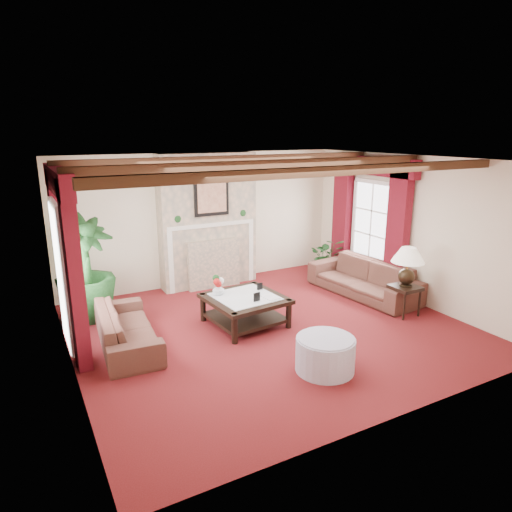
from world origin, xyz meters
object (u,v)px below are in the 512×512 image
sofa_right (364,273)px  coffee_table (245,311)px  sofa_left (126,322)px  ottoman (325,354)px  side_table (404,300)px  potted_palm (87,291)px

sofa_right → coffee_table: (-2.68, -0.18, -0.21)m
coffee_table → sofa_right: bearing=-1.7°
sofa_right → coffee_table: size_ratio=1.99×
sofa_left → ottoman: (2.16, -2.01, -0.15)m
coffee_table → ottoman: 1.88m
coffee_table → side_table: (2.63, -0.95, 0.02)m
coffee_table → potted_palm: bearing=141.0°
potted_palm → sofa_right: bearing=-14.9°
potted_palm → side_table: potted_palm is taller
potted_palm → side_table: 5.46m
coffee_table → ottoman: (0.25, -1.86, -0.01)m
ottoman → sofa_right: bearing=40.0°
coffee_table → ottoman: size_ratio=1.49×
side_table → ottoman: size_ratio=0.67×
ottoman → potted_palm: bearing=126.8°
sofa_left → potted_palm: (-0.35, 1.34, 0.12)m
sofa_right → side_table: bearing=-9.2°
sofa_right → side_table: sofa_right is taller
ottoman → coffee_table: bearing=97.8°
potted_palm → ottoman: bearing=-53.2°
potted_palm → ottoman: size_ratio=2.59×
potted_palm → ottoman: 4.20m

